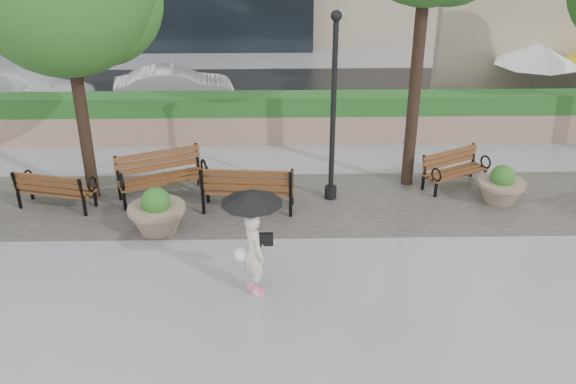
{
  "coord_description": "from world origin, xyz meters",
  "views": [
    {
      "loc": [
        -0.65,
        -10.13,
        6.8
      ],
      "look_at": [
        -0.41,
        1.38,
        1.1
      ],
      "focal_mm": 40.0,
      "sensor_mm": 36.0,
      "label": 1
    }
  ],
  "objects_px": {
    "planter_right": "(501,188)",
    "bench_2": "(248,197)",
    "bench_0": "(57,197)",
    "bench_1": "(163,185)",
    "bench_3": "(454,177)",
    "car_left": "(23,90)",
    "planter_left": "(157,215)",
    "car_right": "(175,87)",
    "pedestrian": "(253,232)",
    "lamppost": "(333,121)"
  },
  "relations": [
    {
      "from": "bench_1",
      "to": "pedestrian",
      "type": "distance_m",
      "value": 4.49
    },
    {
      "from": "bench_2",
      "to": "bench_0",
      "type": "bearing_deg",
      "value": 2.46
    },
    {
      "from": "bench_1",
      "to": "pedestrian",
      "type": "height_order",
      "value": "pedestrian"
    },
    {
      "from": "planter_right",
      "to": "car_left",
      "type": "xyz_separation_m",
      "value": [
        -13.16,
        6.67,
        0.33
      ]
    },
    {
      "from": "bench_3",
      "to": "pedestrian",
      "type": "height_order",
      "value": "pedestrian"
    },
    {
      "from": "planter_right",
      "to": "pedestrian",
      "type": "bearing_deg",
      "value": -148.65
    },
    {
      "from": "planter_right",
      "to": "lamppost",
      "type": "xyz_separation_m",
      "value": [
        -3.9,
        0.26,
        1.56
      ]
    },
    {
      "from": "bench_0",
      "to": "bench_1",
      "type": "height_order",
      "value": "bench_1"
    },
    {
      "from": "bench_3",
      "to": "car_left",
      "type": "relative_size",
      "value": 0.36
    },
    {
      "from": "bench_1",
      "to": "car_right",
      "type": "bearing_deg",
      "value": 72.14
    },
    {
      "from": "bench_3",
      "to": "car_left",
      "type": "xyz_separation_m",
      "value": [
        -12.31,
        5.85,
        0.43
      ]
    },
    {
      "from": "lamppost",
      "to": "car_right",
      "type": "relative_size",
      "value": 1.13
    },
    {
      "from": "bench_1",
      "to": "planter_left",
      "type": "relative_size",
      "value": 1.77
    },
    {
      "from": "bench_0",
      "to": "car_right",
      "type": "xyz_separation_m",
      "value": [
        1.7,
        7.18,
        0.36
      ]
    },
    {
      "from": "pedestrian",
      "to": "car_right",
      "type": "bearing_deg",
      "value": -8.35
    },
    {
      "from": "planter_left",
      "to": "planter_right",
      "type": "relative_size",
      "value": 1.11
    },
    {
      "from": "planter_left",
      "to": "planter_right",
      "type": "bearing_deg",
      "value": 8.93
    },
    {
      "from": "bench_1",
      "to": "lamppost",
      "type": "xyz_separation_m",
      "value": [
        3.92,
        -0.13,
        1.6
      ]
    },
    {
      "from": "planter_right",
      "to": "bench_0",
      "type": "bearing_deg",
      "value": -179.49
    },
    {
      "from": "planter_left",
      "to": "bench_2",
      "type": "bearing_deg",
      "value": 26.61
    },
    {
      "from": "bench_1",
      "to": "bench_2",
      "type": "xyz_separation_m",
      "value": [
        2.02,
        -0.66,
        0.01
      ]
    },
    {
      "from": "bench_3",
      "to": "lamppost",
      "type": "bearing_deg",
      "value": 162.54
    },
    {
      "from": "bench_0",
      "to": "bench_3",
      "type": "xyz_separation_m",
      "value": [
        9.28,
        0.91,
        -0.01
      ]
    },
    {
      "from": "planter_right",
      "to": "bench_2",
      "type": "bearing_deg",
      "value": -177.39
    },
    {
      "from": "bench_2",
      "to": "planter_right",
      "type": "distance_m",
      "value": 5.81
    },
    {
      "from": "bench_2",
      "to": "bench_1",
      "type": "bearing_deg",
      "value": -13.26
    },
    {
      "from": "bench_3",
      "to": "planter_right",
      "type": "bearing_deg",
      "value": -71.67
    },
    {
      "from": "car_right",
      "to": "pedestrian",
      "type": "relative_size",
      "value": 1.92
    },
    {
      "from": "bench_1",
      "to": "bench_3",
      "type": "bearing_deg",
      "value": -19.54
    },
    {
      "from": "pedestrian",
      "to": "bench_1",
      "type": "bearing_deg",
      "value": 6.98
    },
    {
      "from": "car_left",
      "to": "bench_0",
      "type": "bearing_deg",
      "value": -153.05
    },
    {
      "from": "planter_right",
      "to": "lamppost",
      "type": "relative_size",
      "value": 0.25
    },
    {
      "from": "bench_0",
      "to": "planter_right",
      "type": "xyz_separation_m",
      "value": [
        10.13,
        0.09,
        0.08
      ]
    },
    {
      "from": "bench_0",
      "to": "planter_left",
      "type": "height_order",
      "value": "planter_left"
    },
    {
      "from": "bench_1",
      "to": "lamppost",
      "type": "height_order",
      "value": "lamppost"
    },
    {
      "from": "bench_2",
      "to": "car_left",
      "type": "distance_m",
      "value": 10.12
    },
    {
      "from": "bench_0",
      "to": "pedestrian",
      "type": "xyz_separation_m",
      "value": [
        4.55,
        -3.31,
        0.95
      ]
    },
    {
      "from": "bench_3",
      "to": "lamppost",
      "type": "distance_m",
      "value": 3.51
    },
    {
      "from": "bench_1",
      "to": "lamppost",
      "type": "distance_m",
      "value": 4.23
    },
    {
      "from": "lamppost",
      "to": "planter_right",
      "type": "bearing_deg",
      "value": -3.84
    },
    {
      "from": "bench_2",
      "to": "planter_left",
      "type": "distance_m",
      "value": 2.11
    },
    {
      "from": "planter_left",
      "to": "car_right",
      "type": "bearing_deg",
      "value": 95.16
    },
    {
      "from": "planter_left",
      "to": "planter_right",
      "type": "height_order",
      "value": "planter_left"
    },
    {
      "from": "pedestrian",
      "to": "bench_0",
      "type": "bearing_deg",
      "value": 30.44
    },
    {
      "from": "car_left",
      "to": "car_right",
      "type": "height_order",
      "value": "car_left"
    },
    {
      "from": "bench_0",
      "to": "planter_left",
      "type": "relative_size",
      "value": 1.5
    },
    {
      "from": "planter_left",
      "to": "car_right",
      "type": "xyz_separation_m",
      "value": [
        -0.75,
        8.3,
        0.23
      ]
    },
    {
      "from": "car_left",
      "to": "pedestrian",
      "type": "relative_size",
      "value": 2.38
    },
    {
      "from": "planter_right",
      "to": "planter_left",
      "type": "bearing_deg",
      "value": -171.07
    },
    {
      "from": "bench_3",
      "to": "bench_1",
      "type": "bearing_deg",
      "value": 155.63
    }
  ]
}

